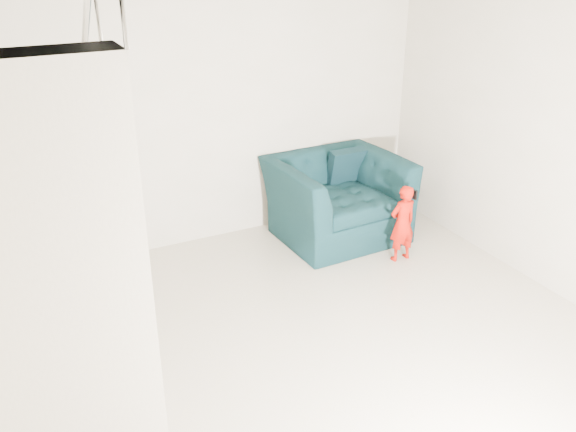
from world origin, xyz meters
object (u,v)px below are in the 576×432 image
at_px(armchair, 337,198).
at_px(staircase, 44,299).
at_px(toddler, 402,223).
at_px(side_table, 399,191).

bearing_deg(armchair, staircase, -156.05).
relative_size(toddler, staircase, 0.23).
bearing_deg(staircase, side_table, 22.55).
distance_m(armchair, toddler, 0.87).
xyz_separation_m(armchair, side_table, (1.00, 0.17, -0.16)).
height_order(side_table, staircase, staircase).
distance_m(toddler, side_table, 1.21).
bearing_deg(armchair, side_table, 7.35).
relative_size(toddler, side_table, 1.93).
height_order(toddler, staircase, staircase).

